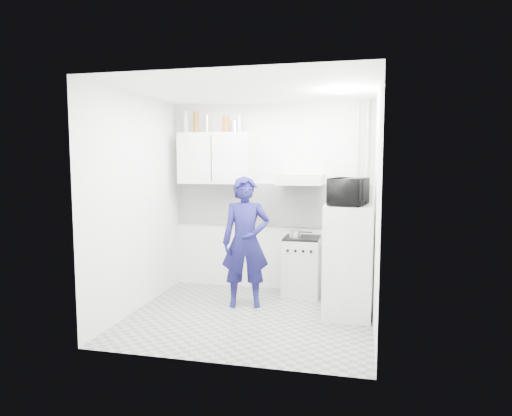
# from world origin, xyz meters

# --- Properties ---
(floor) EXTENTS (2.80, 2.80, 0.00)m
(floor) POSITION_xyz_m (0.00, 0.00, 0.00)
(floor) COLOR gray
(floor) RESTS_ON ground
(ceiling) EXTENTS (2.80, 2.80, 0.00)m
(ceiling) POSITION_xyz_m (0.00, 0.00, 2.60)
(ceiling) COLOR white
(ceiling) RESTS_ON wall_back
(wall_back) EXTENTS (2.80, 0.00, 2.80)m
(wall_back) POSITION_xyz_m (0.00, 1.25, 1.30)
(wall_back) COLOR silver
(wall_back) RESTS_ON floor
(wall_left) EXTENTS (0.00, 2.60, 2.60)m
(wall_left) POSITION_xyz_m (-1.40, 0.00, 1.30)
(wall_left) COLOR silver
(wall_left) RESTS_ON floor
(wall_right) EXTENTS (0.00, 2.60, 2.60)m
(wall_right) POSITION_xyz_m (1.40, 0.00, 1.30)
(wall_right) COLOR silver
(wall_right) RESTS_ON floor
(person) EXTENTS (0.67, 0.52, 1.62)m
(person) POSITION_xyz_m (-0.14, 0.40, 0.81)
(person) COLOR #121143
(person) RESTS_ON floor
(stove) EXTENTS (0.48, 0.48, 0.77)m
(stove) POSITION_xyz_m (0.48, 1.00, 0.39)
(stove) COLOR beige
(stove) RESTS_ON floor
(fridge) EXTENTS (0.55, 0.55, 1.31)m
(fridge) POSITION_xyz_m (1.10, 0.28, 0.66)
(fridge) COLOR white
(fridge) RESTS_ON floor
(stove_top) EXTENTS (0.46, 0.46, 0.03)m
(stove_top) POSITION_xyz_m (0.48, 1.00, 0.79)
(stove_top) COLOR black
(stove_top) RESTS_ON stove
(saucepan) EXTENTS (0.17, 0.17, 0.09)m
(saucepan) POSITION_xyz_m (0.40, 0.95, 0.85)
(saucepan) COLOR silver
(saucepan) RESTS_ON stove_top
(microwave) EXTENTS (0.62, 0.47, 0.31)m
(microwave) POSITION_xyz_m (1.10, 0.28, 1.47)
(microwave) COLOR black
(microwave) RESTS_ON fridge
(bottle_a) EXTENTS (0.07, 0.07, 0.31)m
(bottle_a) POSITION_xyz_m (-1.18, 1.07, 2.35)
(bottle_a) COLOR #B2B7BC
(bottle_a) RESTS_ON upper_cabinet
(bottle_b) EXTENTS (0.08, 0.08, 0.29)m
(bottle_b) POSITION_xyz_m (-1.03, 1.07, 2.35)
(bottle_b) COLOR brown
(bottle_b) RESTS_ON upper_cabinet
(bottle_c) EXTENTS (0.06, 0.06, 0.25)m
(bottle_c) POSITION_xyz_m (-0.87, 1.07, 2.32)
(bottle_c) COLOR silver
(bottle_c) RESTS_ON upper_cabinet
(canister_a) EXTENTS (0.09, 0.09, 0.22)m
(canister_a) POSITION_xyz_m (-0.60, 1.07, 2.31)
(canister_a) COLOR brown
(canister_a) RESTS_ON upper_cabinet
(canister_b) EXTENTS (0.08, 0.08, 0.16)m
(canister_b) POSITION_xyz_m (-0.48, 1.07, 2.28)
(canister_b) COLOR silver
(canister_b) RESTS_ON upper_cabinet
(bottle_e) EXTENTS (0.06, 0.06, 0.24)m
(bottle_e) POSITION_xyz_m (-0.41, 1.07, 2.32)
(bottle_e) COLOR #B2B7BC
(bottle_e) RESTS_ON upper_cabinet
(upper_cabinet) EXTENTS (1.00, 0.35, 0.70)m
(upper_cabinet) POSITION_xyz_m (-0.75, 1.07, 1.85)
(upper_cabinet) COLOR white
(upper_cabinet) RESTS_ON wall_back
(range_hood) EXTENTS (0.60, 0.50, 0.14)m
(range_hood) POSITION_xyz_m (0.45, 1.00, 1.57)
(range_hood) COLOR beige
(range_hood) RESTS_ON wall_back
(backsplash) EXTENTS (2.74, 0.03, 0.60)m
(backsplash) POSITION_xyz_m (0.00, 1.24, 1.20)
(backsplash) COLOR white
(backsplash) RESTS_ON wall_back
(pipe_a) EXTENTS (0.05, 0.05, 2.60)m
(pipe_a) POSITION_xyz_m (1.30, 1.17, 1.30)
(pipe_a) COLOR beige
(pipe_a) RESTS_ON floor
(pipe_b) EXTENTS (0.04, 0.04, 2.60)m
(pipe_b) POSITION_xyz_m (1.18, 1.17, 1.30)
(pipe_b) COLOR beige
(pipe_b) RESTS_ON floor
(ceiling_spot_fixture) EXTENTS (0.10, 0.10, 0.02)m
(ceiling_spot_fixture) POSITION_xyz_m (1.00, 0.20, 2.57)
(ceiling_spot_fixture) COLOR white
(ceiling_spot_fixture) RESTS_ON ceiling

